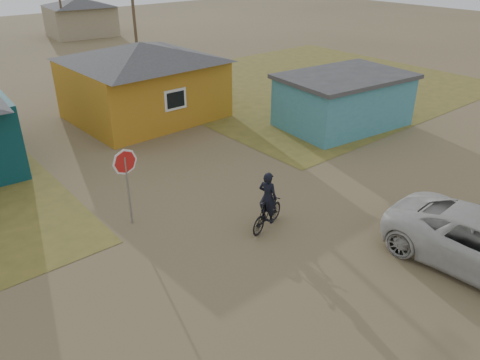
% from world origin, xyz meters
% --- Properties ---
extents(ground, '(120.00, 120.00, 0.00)m').
position_xyz_m(ground, '(0.00, 0.00, 0.00)').
color(ground, '#756343').
extents(grass_ne, '(20.00, 18.00, 0.00)m').
position_xyz_m(grass_ne, '(14.00, 13.00, 0.01)').
color(grass_ne, olive).
rests_on(grass_ne, ground).
extents(house_yellow, '(7.72, 6.76, 3.90)m').
position_xyz_m(house_yellow, '(2.50, 14.00, 2.00)').
color(house_yellow, '#B6791C').
rests_on(house_yellow, ground).
extents(shed_turquoise, '(6.71, 4.93, 2.60)m').
position_xyz_m(shed_turquoise, '(9.50, 6.50, 1.31)').
color(shed_turquoise, teal).
rests_on(shed_turquoise, ground).
extents(house_beige_east, '(6.95, 6.05, 3.60)m').
position_xyz_m(house_beige_east, '(10.00, 40.00, 1.86)').
color(house_beige_east, gray).
rests_on(house_beige_east, ground).
extents(utility_pole_near, '(1.40, 0.20, 8.00)m').
position_xyz_m(utility_pole_near, '(6.50, 22.00, 4.14)').
color(utility_pole_near, brown).
rests_on(utility_pole_near, ground).
extents(stop_sign, '(0.83, 0.32, 2.65)m').
position_xyz_m(stop_sign, '(-3.23, 4.85, 1.93)').
color(stop_sign, gray).
rests_on(stop_sign, ground).
extents(cyclist, '(1.83, 1.00, 1.99)m').
position_xyz_m(cyclist, '(0.01, 1.78, 0.73)').
color(cyclist, black).
rests_on(cyclist, ground).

